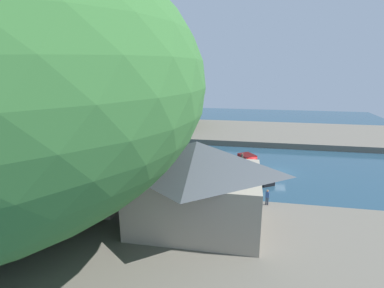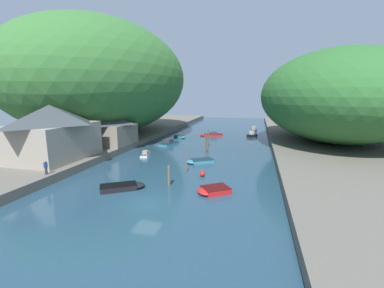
{
  "view_description": "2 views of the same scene",
  "coord_description": "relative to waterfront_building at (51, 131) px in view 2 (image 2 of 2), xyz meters",
  "views": [
    {
      "loc": [
        -43.54,
        4.92,
        15.41
      ],
      "look_at": [
        1.93,
        13.35,
        3.11
      ],
      "focal_mm": 28.0,
      "sensor_mm": 36.0,
      "label": 1
    },
    {
      "loc": [
        9.99,
        -21.42,
        10.4
      ],
      "look_at": [
        0.51,
        15.97,
        2.9
      ],
      "focal_mm": 24.0,
      "sensor_mm": 36.0,
      "label": 2
    }
  ],
  "objects": [
    {
      "name": "waterfront_building",
      "position": [
        0.0,
        0.0,
        0.0
      ],
      "size": [
        9.48,
        12.14,
        7.83
      ],
      "color": "gray",
      "rests_on": "left_bank"
    },
    {
      "name": "mooring_post_nearest",
      "position": [
        19.15,
        -3.79,
        -3.95
      ],
      "size": [
        0.3,
        0.3,
        2.4
      ],
      "color": "brown",
      "rests_on": "water_surface"
    },
    {
      "name": "mooring_post_farthest",
      "position": [
        19.41,
        19.29,
        -3.36
      ],
      "size": [
        0.26,
        0.26,
        3.58
      ],
      "color": "brown",
      "rests_on": "water_surface"
    },
    {
      "name": "boat_white_cruiser",
      "position": [
        20.31,
        6.87,
        -4.9
      ],
      "size": [
        4.59,
        3.91,
        0.53
      ],
      "rotation": [
        0.0,
        0.0,
        2.13
      ],
      "color": "teal",
      "rests_on": "water_surface"
    },
    {
      "name": "boat_small_dinghy",
      "position": [
        27.86,
        33.58,
        -4.67
      ],
      "size": [
        2.92,
        3.09,
        1.58
      ],
      "rotation": [
        0.0,
        0.0,
        5.56
      ],
      "color": "black",
      "rests_on": "water_surface"
    },
    {
      "name": "boat_far_right_bank",
      "position": [
        17.56,
        32.95,
        -4.82
      ],
      "size": [
        6.1,
        3.23,
        1.09
      ],
      "rotation": [
        0.0,
        0.0,
        1.82
      ],
      "color": "red",
      "rests_on": "water_surface"
    },
    {
      "name": "mooring_post_second",
      "position": [
        19.66,
        1.82,
        -3.87
      ],
      "size": [
        0.2,
        0.2,
        2.57
      ],
      "color": "brown",
      "rests_on": "water_surface"
    },
    {
      "name": "mooring_post_fourth",
      "position": [
        20.1,
        13.53,
        -3.29
      ],
      "size": [
        0.27,
        0.27,
        3.72
      ],
      "color": "brown",
      "rests_on": "water_surface"
    },
    {
      "name": "boat_open_rowboat",
      "position": [
        10.28,
        9.49,
        -4.88
      ],
      "size": [
        2.14,
        4.47,
        0.91
      ],
      "rotation": [
        0.0,
        0.0,
        0.23
      ],
      "color": "white",
      "rests_on": "water_surface"
    },
    {
      "name": "boathouse_shed",
      "position": [
        2.29,
        12.08,
        -1.23
      ],
      "size": [
        7.41,
        8.57,
        5.46
      ],
      "color": "gray",
      "rests_on": "left_bank"
    },
    {
      "name": "boat_yellow_tender",
      "position": [
        28.0,
        42.22,
        -4.63
      ],
      "size": [
        1.66,
        3.95,
        1.79
      ],
      "rotation": [
        0.0,
        0.0,
        6.21
      ],
      "color": "navy",
      "rests_on": "water_surface"
    },
    {
      "name": "boat_near_quay",
      "position": [
        24.38,
        -4.81,
        -4.86
      ],
      "size": [
        4.04,
        3.73,
        0.6
      ],
      "rotation": [
        0.0,
        0.0,
        2.18
      ],
      "color": "red",
      "rests_on": "water_surface"
    },
    {
      "name": "hillside_right",
      "position": [
        43.76,
        25.8,
        4.86
      ],
      "size": [
        29.12,
        40.77,
        17.83
      ],
      "color": "#2D662D",
      "rests_on": "right_bank"
    },
    {
      "name": "left_bank",
      "position": [
        -5.3,
        20.88,
        -4.61
      ],
      "size": [
        22.0,
        120.0,
        1.1
      ],
      "color": "#666056",
      "rests_on": "ground"
    },
    {
      "name": "boat_navy_launch",
      "position": [
        14.7,
        -6.17,
        -4.85
      ],
      "size": [
        4.98,
        4.04,
        0.63
      ],
      "rotation": [
        0.0,
        0.0,
        5.28
      ],
      "color": "black",
      "rests_on": "water_surface"
    },
    {
      "name": "boat_mid_channel",
      "position": [
        10.94,
        27.99,
        -4.87
      ],
      "size": [
        3.36,
        2.62,
        0.59
      ],
      "rotation": [
        0.0,
        0.0,
        4.2
      ],
      "color": "teal",
      "rests_on": "water_surface"
    },
    {
      "name": "water_surface",
      "position": [
        18.68,
        20.88,
        -5.16
      ],
      "size": [
        130.0,
        130.0,
        0.0
      ],
      "primitive_type": "plane",
      "color": "#234256",
      "rests_on": "ground"
    },
    {
      "name": "boat_cabin_cruiser",
      "position": [
        11.1,
        20.01,
        -4.79
      ],
      "size": [
        3.3,
        6.33,
        1.24
      ],
      "rotation": [
        0.0,
        0.0,
        6.07
      ],
      "color": "teal",
      "rests_on": "water_surface"
    },
    {
      "name": "channel_buoy_near",
      "position": [
        22.22,
        0.39,
        -4.77
      ],
      "size": [
        0.68,
        0.68,
        1.01
      ],
      "color": "red",
      "rests_on": "water_surface"
    },
    {
      "name": "right_bank",
      "position": [
        42.66,
        20.88,
        -4.61
      ],
      "size": [
        22.0,
        120.0,
        1.1
      ],
      "color": "#666056",
      "rests_on": "ground"
    },
    {
      "name": "hillside_left",
      "position": [
        -6.4,
        23.77,
        8.81
      ],
      "size": [
        36.15,
        50.61,
        25.74
      ],
      "color": "#387033",
      "rests_on": "left_bank"
    },
    {
      "name": "person_on_quay",
      "position": [
        4.94,
        -6.69,
        -3.08
      ],
      "size": [
        0.3,
        0.42,
        1.69
      ],
      "rotation": [
        0.0,
        0.0,
        1.35
      ],
      "color": "#282D3D",
      "rests_on": "left_bank"
    }
  ]
}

